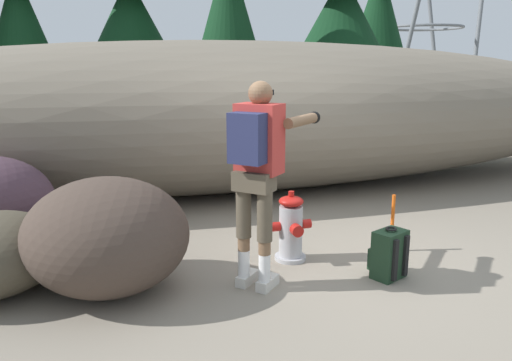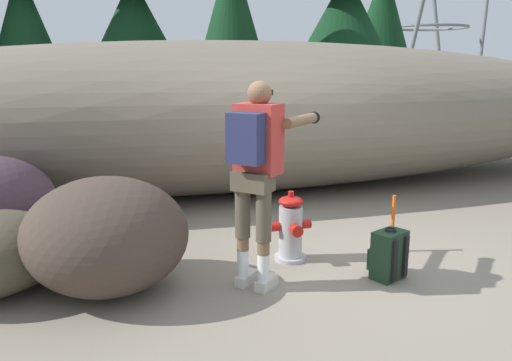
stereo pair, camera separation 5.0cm
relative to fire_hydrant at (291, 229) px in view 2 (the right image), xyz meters
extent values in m
cube|color=gray|center=(0.28, -0.17, -0.34)|extent=(56.00, 56.00, 0.04)
ellipsoid|color=#756B5B|center=(0.28, 2.98, 0.79)|extent=(14.46, 3.20, 2.22)
cylinder|color=#B2B2B7|center=(0.00, 0.00, -0.30)|extent=(0.31, 0.31, 0.04)
cylinder|color=#B2B2B7|center=(0.00, 0.00, -0.02)|extent=(0.23, 0.23, 0.50)
ellipsoid|color=red|center=(0.00, 0.00, 0.28)|extent=(0.24, 0.24, 0.10)
cylinder|color=red|center=(0.00, 0.00, 0.35)|extent=(0.06, 0.06, 0.05)
cylinder|color=red|center=(-0.16, 0.00, 0.04)|extent=(0.09, 0.09, 0.09)
cylinder|color=red|center=(0.16, 0.00, 0.04)|extent=(0.09, 0.09, 0.09)
cylinder|color=red|center=(0.00, -0.15, 0.04)|extent=(0.11, 0.09, 0.11)
cube|color=beige|center=(-0.55, -0.40, -0.27)|extent=(0.26, 0.25, 0.09)
cylinder|color=white|center=(-0.60, -0.45, -0.11)|extent=(0.10, 0.10, 0.24)
cylinder|color=brown|center=(-0.60, -0.45, 0.07)|extent=(0.10, 0.10, 0.12)
cylinder|color=brown|center=(-0.60, -0.45, 0.36)|extent=(0.13, 0.13, 0.45)
cube|color=beige|center=(-0.41, -0.55, -0.27)|extent=(0.26, 0.25, 0.09)
cylinder|color=white|center=(-0.46, -0.59, -0.11)|extent=(0.10, 0.10, 0.24)
cylinder|color=brown|center=(-0.46, -0.59, 0.07)|extent=(0.10, 0.10, 0.12)
cylinder|color=brown|center=(-0.46, -0.59, 0.36)|extent=(0.13, 0.13, 0.45)
cube|color=brown|center=(-0.53, -0.52, 0.63)|extent=(0.37, 0.37, 0.16)
cube|color=#B2332D|center=(-0.46, -0.45, 0.97)|extent=(0.42, 0.42, 0.57)
cube|color=#23284C|center=(-0.61, -0.59, 1.00)|extent=(0.31, 0.31, 0.40)
sphere|color=brown|center=(-0.45, -0.44, 1.34)|extent=(0.20, 0.20, 0.20)
cube|color=black|center=(-0.39, -0.38, 1.34)|extent=(0.12, 0.12, 0.04)
cylinder|color=brown|center=(-0.35, -0.04, 1.10)|extent=(0.48, 0.47, 0.09)
sphere|color=black|center=(-0.16, 0.15, 1.10)|extent=(0.11, 0.11, 0.11)
cylinder|color=brown|center=(-0.05, -0.35, 1.10)|extent=(0.48, 0.47, 0.09)
sphere|color=black|center=(0.15, -0.16, 1.10)|extent=(0.11, 0.11, 0.11)
cube|color=#1E3823|center=(0.70, -0.65, -0.10)|extent=(0.36, 0.31, 0.44)
cube|color=#1E3823|center=(0.65, -0.53, -0.16)|extent=(0.22, 0.14, 0.20)
torus|color=black|center=(0.70, -0.65, 0.14)|extent=(0.10, 0.10, 0.02)
cube|color=black|center=(0.67, -0.79, -0.10)|extent=(0.06, 0.05, 0.37)
cube|color=black|center=(0.82, -0.72, -0.10)|extent=(0.06, 0.05, 0.37)
ellipsoid|color=#44362E|center=(-1.71, -0.21, 0.17)|extent=(1.70, 1.65, 0.98)
ellipsoid|color=#403939|center=(-2.18, 0.69, -0.10)|extent=(0.72, 0.73, 0.44)
cylinder|color=#47331E|center=(-3.26, 7.50, 0.19)|extent=(0.23, 0.23, 1.00)
cone|color=#0F3319|center=(-3.26, 7.50, 2.11)|extent=(1.94, 1.94, 2.85)
cylinder|color=#47331E|center=(-1.00, 7.65, 0.43)|extent=(0.29, 0.29, 1.49)
cone|color=#0F3319|center=(-1.00, 7.65, 2.32)|extent=(2.38, 2.38, 2.30)
cylinder|color=#47331E|center=(0.91, 6.18, 0.21)|extent=(0.23, 0.23, 1.05)
cone|color=#0F3319|center=(0.91, 6.18, 2.34)|extent=(1.89, 1.89, 3.20)
cylinder|color=#47331E|center=(3.72, 6.70, 0.40)|extent=(0.33, 0.33, 1.43)
cone|color=#0F3319|center=(3.72, 6.70, 2.36)|extent=(2.76, 2.76, 2.49)
cylinder|color=#47331E|center=(5.75, 8.55, 0.38)|extent=(0.24, 0.24, 1.39)
cone|color=#0F3319|center=(5.75, 8.55, 2.66)|extent=(2.00, 2.00, 3.18)
cylinder|color=slate|center=(11.62, 14.33, 2.93)|extent=(1.00, 1.00, 6.51)
cylinder|color=slate|center=(8.85, 14.33, 2.93)|extent=(1.00, 1.00, 6.51)
cylinder|color=slate|center=(11.62, 11.56, 2.93)|extent=(1.00, 1.00, 6.51)
cylinder|color=slate|center=(8.85, 11.56, 2.93)|extent=(1.00, 1.00, 6.51)
torus|color=slate|center=(10.24, 12.95, 2.93)|extent=(2.97, 2.97, 0.10)
cylinder|color=#E55914|center=(1.07, -0.09, -0.02)|extent=(0.04, 0.04, 0.60)
camera|label=1|loc=(-1.65, -4.32, 1.56)|focal=34.99mm
camera|label=2|loc=(-1.60, -4.34, 1.56)|focal=34.99mm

